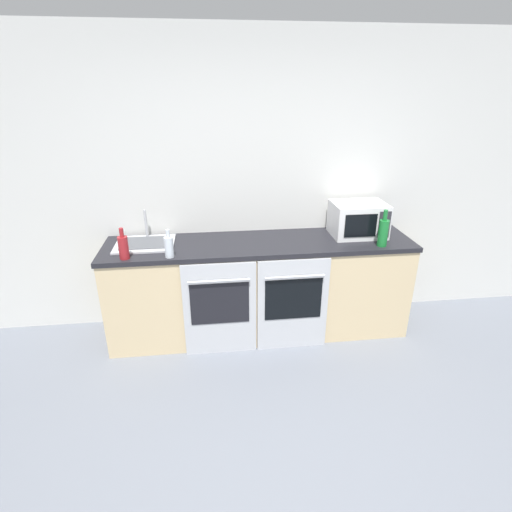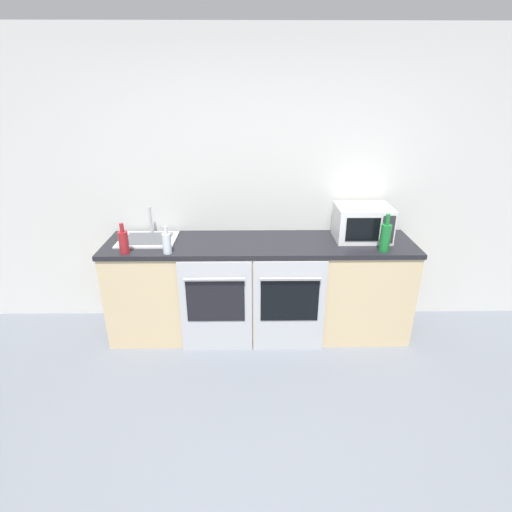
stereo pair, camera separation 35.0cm
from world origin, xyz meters
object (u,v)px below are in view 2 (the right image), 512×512
object	(u,v)px
oven_left	(216,307)
bottle_green	(385,237)
bottle_clear	(167,243)
bottle_red	(124,242)
microwave	(362,223)
sink	(148,239)
oven_right	(289,306)

from	to	relation	value
oven_left	bottle_green	world-z (taller)	bottle_green
bottle_clear	bottle_red	bearing A→B (deg)	178.46
microwave	bottle_clear	bearing A→B (deg)	-169.25
oven_left	sink	distance (m)	0.86
bottle_green	microwave	bearing A→B (deg)	112.02
oven_right	bottle_clear	xyz separation A→B (m)	(-0.99, 0.07, 0.55)
bottle_green	bottle_clear	bearing A→B (deg)	-179.09
oven_right	bottle_clear	bearing A→B (deg)	175.76
bottle_clear	bottle_red	size ratio (longest dim) A/B	0.91
oven_left	bottle_green	bearing A→B (deg)	4.19
bottle_green	bottle_red	world-z (taller)	bottle_green
bottle_green	sink	bearing A→B (deg)	172.24
oven_left	bottle_red	distance (m)	0.92
bottle_red	sink	xyz separation A→B (m)	(0.12, 0.29, -0.08)
oven_left	microwave	distance (m)	1.46
bottle_red	oven_left	bearing A→B (deg)	-6.54
oven_right	sink	bearing A→B (deg)	163.05
oven_left	sink	size ratio (longest dim) A/B	1.72
oven_right	bottle_green	world-z (taller)	bottle_green
bottle_clear	sink	distance (m)	0.38
bottle_red	microwave	bearing A→B (deg)	8.65
microwave	bottle_green	distance (m)	0.31
bottle_clear	oven_right	bearing A→B (deg)	-4.24
bottle_clear	bottle_red	world-z (taller)	bottle_red
oven_right	bottle_red	world-z (taller)	bottle_red
oven_left	microwave	xyz separation A→B (m)	(1.27, 0.39, 0.61)
oven_left	oven_right	distance (m)	0.62
oven_right	bottle_red	bearing A→B (deg)	176.46
oven_left	bottle_red	world-z (taller)	bottle_red
oven_left	microwave	world-z (taller)	microwave
microwave	sink	size ratio (longest dim) A/B	0.95
bottle_green	sink	size ratio (longest dim) A/B	0.64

